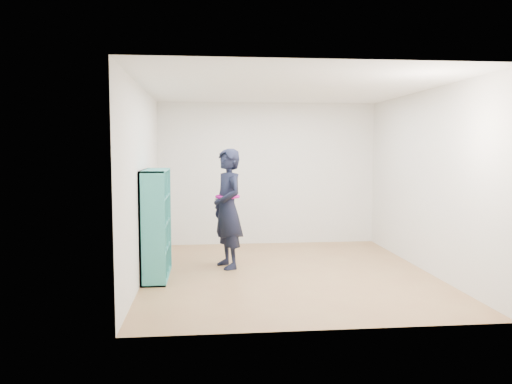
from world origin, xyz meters
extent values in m
plane|color=#986945|center=(0.00, 0.00, 0.00)|extent=(4.50, 4.50, 0.00)
plane|color=white|center=(0.00, 0.00, 2.60)|extent=(4.50, 4.50, 0.00)
cube|color=silver|center=(-2.00, 0.00, 1.30)|extent=(0.02, 4.50, 2.60)
cube|color=silver|center=(2.00, 0.00, 1.30)|extent=(0.02, 4.50, 2.60)
cube|color=silver|center=(0.00, 2.25, 1.30)|extent=(4.00, 0.02, 2.60)
cube|color=silver|center=(0.00, -2.25, 1.30)|extent=(4.00, 0.02, 2.60)
cube|color=teal|center=(-1.83, -0.55, 0.74)|extent=(0.32, 0.02, 1.48)
cube|color=teal|center=(-1.83, 0.54, 0.74)|extent=(0.32, 0.02, 1.48)
cube|color=teal|center=(-1.83, -0.01, 0.01)|extent=(0.32, 1.11, 0.02)
cube|color=teal|center=(-1.83, -0.01, 1.47)|extent=(0.32, 1.11, 0.02)
cube|color=teal|center=(-1.98, -0.01, 0.74)|extent=(0.02, 1.11, 1.48)
cube|color=teal|center=(-1.83, -0.19, 0.74)|extent=(0.30, 0.02, 1.44)
cube|color=teal|center=(-1.83, 0.17, 0.74)|extent=(0.30, 0.02, 1.44)
cube|color=teal|center=(-1.83, -0.01, 0.38)|extent=(0.30, 1.07, 0.02)
cube|color=teal|center=(-1.83, -0.01, 0.74)|extent=(0.30, 1.07, 0.02)
cube|color=teal|center=(-1.83, -0.01, 1.10)|extent=(0.30, 1.07, 0.02)
cube|color=beige|center=(-1.81, -0.37, 0.07)|extent=(0.20, 0.13, 0.08)
cube|color=black|center=(-1.80, -0.42, 0.51)|extent=(0.17, 0.15, 0.23)
cube|color=maroon|center=(-1.80, -0.42, 0.86)|extent=(0.17, 0.15, 0.22)
cube|color=silver|center=(-1.81, -0.37, 1.14)|extent=(0.20, 0.13, 0.05)
cube|color=navy|center=(-1.80, -0.06, 0.16)|extent=(0.17, 0.15, 0.25)
cube|color=brown|center=(-1.80, -0.06, 0.50)|extent=(0.17, 0.15, 0.21)
cube|color=#BFB28C|center=(-1.81, -0.02, 0.79)|extent=(0.20, 0.13, 0.08)
cube|color=#26594C|center=(-1.80, -0.06, 1.24)|extent=(0.17, 0.15, 0.26)
cube|color=beige|center=(-1.80, 0.29, 0.17)|extent=(0.17, 0.15, 0.26)
cube|color=black|center=(-1.81, 0.34, 0.42)|extent=(0.20, 0.13, 0.05)
cube|color=maroon|center=(-1.80, 0.29, 0.89)|extent=(0.17, 0.15, 0.27)
cube|color=silver|center=(-1.80, 0.29, 1.25)|extent=(0.17, 0.15, 0.27)
imported|color=black|center=(-0.83, 0.42, 0.88)|extent=(0.62, 0.75, 1.76)
torus|color=#AE0D80|center=(-0.83, 0.42, 1.06)|extent=(0.47, 0.47, 0.04)
cube|color=silver|center=(-1.00, 0.44, 1.00)|extent=(0.07, 0.09, 0.13)
cube|color=black|center=(-1.00, 0.44, 1.00)|extent=(0.06, 0.09, 0.13)
camera|label=1|loc=(-1.15, -6.88, 1.77)|focal=35.00mm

